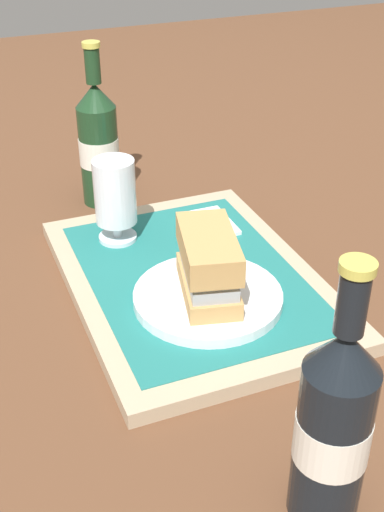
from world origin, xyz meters
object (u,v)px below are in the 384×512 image
(beer_glass, at_px, (115,198))
(beer_bottle, at_px, (99,143))
(second_bottle, at_px, (334,425))
(sandwich, at_px, (208,263))
(plate, at_px, (208,297))

(beer_glass, relative_size, beer_bottle, 0.47)
(beer_glass, bearing_deg, second_bottle, -175.26)
(beer_glass, xyz_separation_m, beer_bottle, (0.17, -0.02, 0.02))
(sandwich, distance_m, beer_glass, 0.20)
(plate, height_order, second_bottle, second_bottle)
(sandwich, bearing_deg, beer_glass, 31.18)
(plate, relative_size, beer_glass, 1.52)
(plate, xyz_separation_m, beer_bottle, (0.37, 0.04, 0.08))
(beer_bottle, xyz_separation_m, second_bottle, (-0.68, -0.02, 0.00))
(second_bottle, bearing_deg, plate, -3.40)
(beer_glass, height_order, beer_bottle, beer_bottle)
(beer_glass, bearing_deg, plate, -162.95)
(beer_glass, height_order, second_bottle, second_bottle)
(sandwich, xyz_separation_m, second_bottle, (-0.31, 0.02, 0.03))
(beer_bottle, bearing_deg, sandwich, -173.99)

